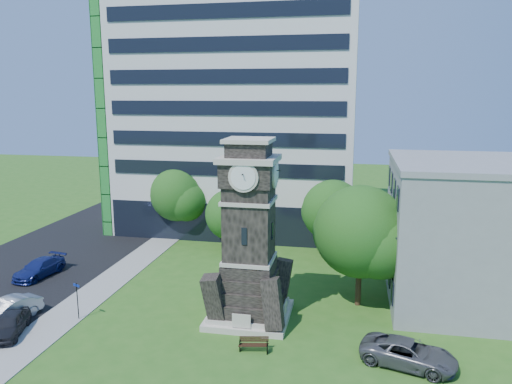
% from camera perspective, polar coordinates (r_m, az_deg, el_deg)
% --- Properties ---
extents(ground, '(160.00, 160.00, 0.00)m').
position_cam_1_polar(ground, '(34.05, -6.60, -15.05)').
color(ground, '#2E621C').
rests_on(ground, ground).
extents(sidewalk, '(3.00, 70.00, 0.06)m').
position_cam_1_polar(sidewalk, '(41.80, -17.14, -10.33)').
color(sidewalk, gray).
rests_on(sidewalk, ground).
extents(street, '(14.00, 80.00, 0.02)m').
position_cam_1_polar(street, '(46.32, -26.55, -8.93)').
color(street, black).
rests_on(street, ground).
extents(clock_tower, '(5.40, 5.40, 12.22)m').
position_cam_1_polar(clock_tower, '(33.16, -0.78, -5.88)').
color(clock_tower, beige).
rests_on(clock_tower, ground).
extents(office_tall, '(26.20, 15.11, 28.60)m').
position_cam_1_polar(office_tall, '(56.31, -1.92, 10.42)').
color(office_tall, silver).
rests_on(office_tall, ground).
extents(office_low, '(15.20, 12.20, 10.40)m').
position_cam_1_polar(office_low, '(39.64, 26.06, -4.29)').
color(office_low, gray).
rests_on(office_low, ground).
extents(car_street_south, '(2.88, 4.44, 1.40)m').
position_cam_1_polar(car_street_south, '(36.11, -26.32, -13.39)').
color(car_street_south, black).
rests_on(car_street_south, ground).
extents(car_street_mid, '(2.91, 4.85, 1.51)m').
position_cam_1_polar(car_street_mid, '(38.05, -26.56, -12.06)').
color(car_street_mid, '#919397').
rests_on(car_street_mid, ground).
extents(car_street_north, '(2.64, 5.13, 1.42)m').
position_cam_1_polar(car_street_north, '(45.73, -23.53, -7.99)').
color(car_street_north, navy).
rests_on(car_street_north, ground).
extents(car_east_lot, '(5.76, 3.84, 1.47)m').
position_cam_1_polar(car_east_lot, '(30.55, 17.04, -17.22)').
color(car_east_lot, '#525357').
rests_on(car_east_lot, ground).
extents(park_bench, '(1.74, 0.46, 0.90)m').
position_cam_1_polar(park_bench, '(30.83, -0.27, -16.95)').
color(park_bench, black).
rests_on(park_bench, ground).
extents(street_sign, '(0.62, 0.06, 2.59)m').
position_cam_1_polar(street_sign, '(36.22, -19.75, -11.21)').
color(street_sign, black).
rests_on(street_sign, ground).
extents(tree_nw, '(6.20, 5.64, 7.54)m').
position_cam_1_polar(tree_nw, '(52.39, -8.87, -0.45)').
color(tree_nw, '#332114').
rests_on(tree_nw, ground).
extents(tree_nc, '(5.47, 4.97, 6.00)m').
position_cam_1_polar(tree_nc, '(48.29, -2.81, -2.75)').
color(tree_nc, '#332114').
rests_on(tree_nc, ground).
extents(tree_ne, '(6.15, 5.59, 7.44)m').
position_cam_1_polar(tree_ne, '(45.42, 8.88, -2.36)').
color(tree_ne, '#332114').
rests_on(tree_ne, ground).
extents(tree_east, '(7.21, 6.55, 8.77)m').
position_cam_1_polar(tree_east, '(35.95, 12.00, -4.77)').
color(tree_east, '#332114').
rests_on(tree_east, ground).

